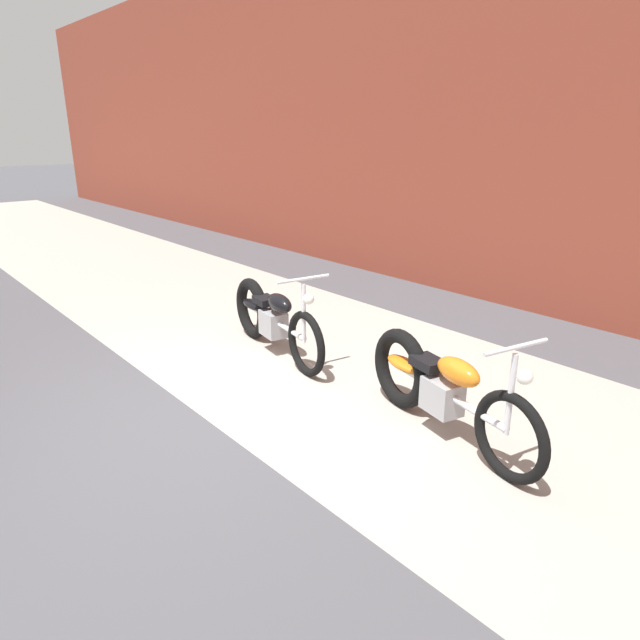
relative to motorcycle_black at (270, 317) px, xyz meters
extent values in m
plane|color=#47474C|center=(0.87, -1.40, -0.40)|extent=(80.00, 80.00, 0.00)
cube|color=#9E998E|center=(0.87, 0.35, -0.40)|extent=(36.00, 3.50, 0.01)
cube|color=brown|center=(0.87, 3.80, 2.41)|extent=(36.00, 0.50, 5.62)
torus|color=black|center=(0.80, -0.13, -0.06)|extent=(0.68, 0.19, 0.68)
torus|color=black|center=(-0.49, 0.08, -0.03)|extent=(0.74, 0.25, 0.73)
cylinder|color=silver|center=(0.16, -0.03, -0.02)|extent=(1.23, 0.26, 0.06)
cube|color=#99999E|center=(0.08, -0.01, -0.06)|extent=(0.35, 0.27, 0.28)
ellipsoid|color=black|center=(0.23, -0.04, 0.22)|extent=(0.47, 0.26, 0.20)
ellipsoid|color=black|center=(-0.44, 0.07, 0.03)|extent=(0.46, 0.25, 0.10)
cube|color=black|center=(-0.12, 0.02, 0.16)|extent=(0.31, 0.24, 0.08)
cylinder|color=silver|center=(0.76, -0.13, 0.25)|extent=(0.05, 0.05, 0.62)
cylinder|color=silver|center=(0.76, -0.13, 0.61)|extent=(0.13, 0.58, 0.03)
sphere|color=white|center=(0.86, -0.14, 0.43)|extent=(0.11, 0.11, 0.11)
cylinder|color=silver|center=(-0.14, 0.17, -0.14)|extent=(0.55, 0.15, 0.06)
torus|color=black|center=(3.14, -0.19, -0.06)|extent=(0.68, 0.22, 0.68)
torus|color=black|center=(1.87, 0.08, -0.03)|extent=(0.74, 0.28, 0.73)
cylinder|color=silver|center=(2.51, -0.05, -0.02)|extent=(1.22, 0.32, 0.06)
cube|color=#99999E|center=(2.43, -0.04, -0.06)|extent=(0.36, 0.28, 0.28)
ellipsoid|color=orange|center=(2.59, -0.07, 0.22)|extent=(0.47, 0.28, 0.20)
ellipsoid|color=orange|center=(1.92, 0.07, 0.03)|extent=(0.47, 0.27, 0.10)
cube|color=black|center=(2.24, 0.01, 0.16)|extent=(0.32, 0.25, 0.08)
cylinder|color=silver|center=(3.11, -0.18, 0.25)|extent=(0.05, 0.05, 0.62)
cylinder|color=silver|center=(3.11, -0.18, 0.61)|extent=(0.15, 0.57, 0.03)
sphere|color=white|center=(3.20, -0.20, 0.43)|extent=(0.11, 0.11, 0.11)
cylinder|color=silver|center=(2.23, 0.16, -0.14)|extent=(0.55, 0.18, 0.06)
camera|label=1|loc=(4.90, -3.48, 2.00)|focal=31.40mm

